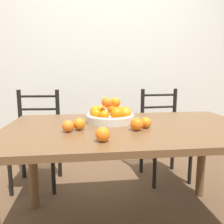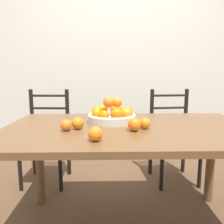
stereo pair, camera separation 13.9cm
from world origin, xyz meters
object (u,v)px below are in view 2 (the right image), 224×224
Objects in this scene: orange_loose_0 at (66,125)px; orange_loose_4 at (78,123)px; orange_loose_2 at (145,123)px; orange_loose_3 at (95,134)px; fruit_bowl at (112,115)px; chair_right at (173,136)px; chair_left at (46,137)px; orange_loose_1 at (135,125)px.

orange_loose_4 is at bearing 32.75° from orange_loose_0.
orange_loose_3 reaches higher than orange_loose_2.
chair_right reaches higher than fruit_bowl.
chair_right is at bearing 62.94° from orange_loose_2.
orange_loose_2 is at bearing -122.69° from chair_right.
chair_left is (-0.38, 0.92, -0.33)m from orange_loose_0.
fruit_bowl reaches higher than orange_loose_0.
orange_loose_1 is 0.08× the size of chair_left.
orange_loose_0 is 1.34m from chair_right.
fruit_bowl is at bearing 41.71° from orange_loose_0.
chair_left reaches higher than orange_loose_2.
orange_loose_3 is 0.08× the size of chair_left.
orange_loose_4 is at bearing -139.68° from chair_right.
orange_loose_1 is at bearing -142.44° from orange_loose_2.
orange_loose_2 is at bearing -0.44° from orange_loose_4.
fruit_bowl is 0.36m from orange_loose_0.
chair_left is (-0.56, 1.13, -0.33)m from orange_loose_3.
orange_loose_1 is 1.26m from chair_left.
orange_loose_4 is (-0.33, 0.06, -0.00)m from orange_loose_1.
orange_loose_2 is (0.07, 0.05, -0.00)m from orange_loose_1.
orange_loose_1 is (0.12, -0.26, -0.01)m from fruit_bowl.
orange_loose_0 is 0.27m from orange_loose_3.
orange_loose_4 is at bearing 170.43° from orange_loose_1.
orange_loose_4 is at bearing -60.62° from chair_left.
chair_left is at bearing 112.40° from orange_loose_0.
chair_left is (-0.84, 0.88, -0.33)m from orange_loose_2.
orange_loose_1 is at bearing -47.72° from chair_left.
orange_loose_0 is at bearing -64.87° from chair_left.
orange_loose_2 is 1.04m from chair_right.
orange_loose_0 is 1.05m from chair_left.
orange_loose_4 is 0.08× the size of chair_left.
orange_loose_3 is at bearing -139.09° from orange_loose_2.
chair_left is at bearing 116.65° from orange_loose_4.
orange_loose_3 is at bearing -64.72° from orange_loose_4.
chair_left reaches higher than orange_loose_3.
orange_loose_3 is at bearing -60.92° from chair_left.
orange_loose_1 is 0.09m from orange_loose_2.
orange_loose_2 is (0.19, -0.20, -0.02)m from fruit_bowl.
orange_loose_1 is at bearing 41.92° from orange_loose_3.
orange_loose_4 reaches higher than orange_loose_2.
orange_loose_0 is 0.07× the size of chair_right.
orange_loose_2 is 0.37m from orange_loose_3.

